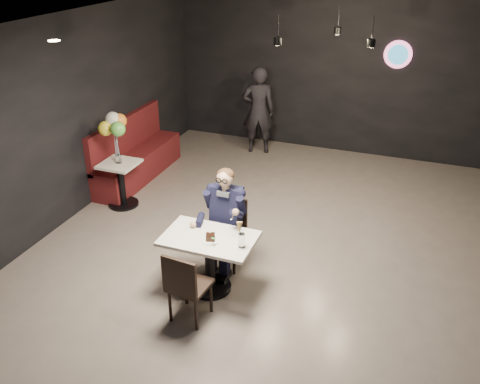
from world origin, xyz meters
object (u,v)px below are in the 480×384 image
at_px(chair_far, 227,235).
at_px(sundae_glass, 242,240).
at_px(side_table, 122,186).
at_px(chair_near, 190,284).
at_px(seated_man, 226,217).
at_px(main_table, 210,263).
at_px(balloon_vase, 119,159).
at_px(passerby, 258,110).
at_px(booth_bench, 137,149).

distance_m(chair_far, sundae_glass, 0.84).
xyz_separation_m(sundae_glass, side_table, (-2.63, 1.57, -0.49)).
xyz_separation_m(chair_near, side_table, (-2.20, 2.06, -0.11)).
relative_size(seated_man, side_table, 2.08).
bearing_deg(side_table, seated_man, -23.50).
height_order(main_table, side_table, main_table).
distance_m(seated_man, balloon_vase, 2.40).
bearing_deg(main_table, passerby, 101.24).
height_order(side_table, passerby, passerby).
bearing_deg(booth_bench, seated_man, -38.07).
xyz_separation_m(chair_near, booth_bench, (-2.50, 3.06, 0.10)).
distance_m(sundae_glass, balloon_vase, 3.06).
height_order(chair_near, passerby, passerby).
height_order(seated_man, balloon_vase, seated_man).
xyz_separation_m(main_table, sundae_glass, (0.44, -0.06, 0.46)).
xyz_separation_m(chair_far, passerby, (-0.88, 3.89, 0.40)).
xyz_separation_m(chair_near, passerby, (-0.88, 5.00, 0.40)).
xyz_separation_m(booth_bench, balloon_vase, (0.30, -1.00, 0.26)).
height_order(sundae_glass, booth_bench, booth_bench).
bearing_deg(booth_bench, side_table, -73.30).
height_order(chair_near, balloon_vase, chair_near).
relative_size(main_table, chair_near, 1.20).
relative_size(chair_far, passerby, 0.53).
bearing_deg(chair_near, balloon_vase, 142.32).
relative_size(main_table, sundae_glass, 6.29).
bearing_deg(main_table, seated_man, 90.00).
bearing_deg(chair_near, booth_bench, 134.70).
bearing_deg(seated_man, balloon_vase, 156.50).
distance_m(main_table, seated_man, 0.65).
relative_size(chair_near, booth_bench, 0.41).
bearing_deg(balloon_vase, chair_near, -43.16).
bearing_deg(chair_near, main_table, 95.49).
relative_size(main_table, booth_bench, 0.49).
bearing_deg(chair_near, chair_far, 95.49).
bearing_deg(booth_bench, main_table, -45.10).
bearing_deg(side_table, main_table, -34.42).
height_order(booth_bench, side_table, booth_bench).
height_order(seated_man, booth_bench, seated_man).
distance_m(booth_bench, balloon_vase, 1.08).
xyz_separation_m(chair_far, booth_bench, (-2.50, 1.95, 0.10)).
height_order(side_table, balloon_vase, balloon_vase).
height_order(main_table, seated_man, seated_man).
height_order(chair_near, sundae_glass, sundae_glass).
relative_size(booth_bench, passerby, 1.29).
distance_m(chair_near, passerby, 5.09).
bearing_deg(chair_far, side_table, 156.50).
bearing_deg(side_table, chair_near, -43.16).
distance_m(seated_man, booth_bench, 3.17).
xyz_separation_m(main_table, seated_man, (0.00, 0.55, 0.34)).
height_order(chair_far, balloon_vase, chair_far).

